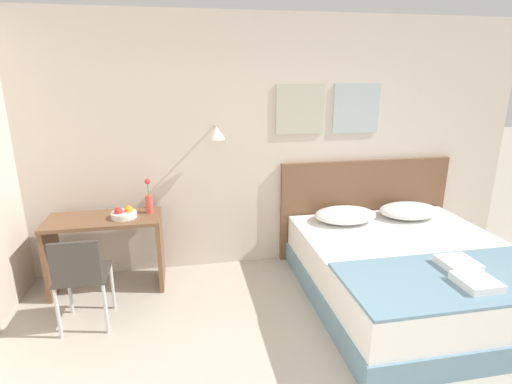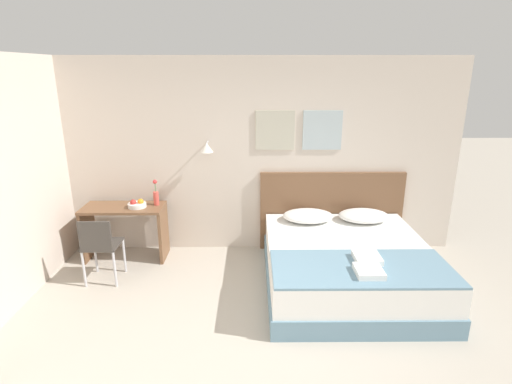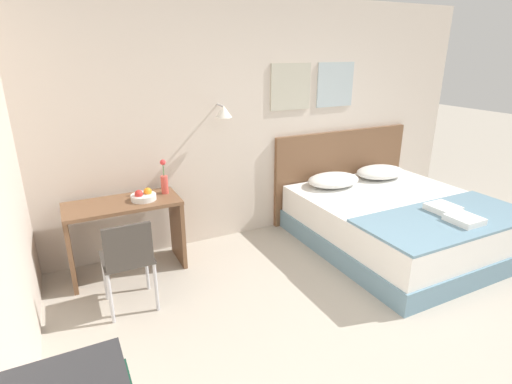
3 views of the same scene
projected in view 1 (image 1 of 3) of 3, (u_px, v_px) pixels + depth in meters
The scene contains 12 objects.
wall_back at pixel (267, 145), 4.26m from camera, with size 5.74×0.31×2.65m.
bed at pixel (412, 274), 3.72m from camera, with size 1.88×2.06×0.54m.
headboard at pixel (364, 208), 4.64m from camera, with size 2.00×0.06×1.13m.
pillow_left at pixel (345, 215), 4.26m from camera, with size 0.66×0.48×0.14m.
pillow_right at pixel (409, 211), 4.39m from camera, with size 0.66×0.48×0.14m.
throw_blanket at pixel (459, 278), 3.08m from camera, with size 1.83×0.82×0.02m.
folded_towel_near_foot at pixel (458, 264), 3.22m from camera, with size 0.27×0.28×0.06m.
folded_towel_mid_bed at pixel (476, 282), 2.93m from camera, with size 0.26×0.29×0.06m.
desk at pixel (106, 240), 3.88m from camera, with size 1.06×0.50×0.74m.
desk_chair at pixel (80, 274), 3.23m from camera, with size 0.40×0.40×0.83m.
fruit_bowl at pixel (124, 214), 3.81m from camera, with size 0.24×0.24×0.11m.
flower_vase at pixel (149, 200), 3.92m from camera, with size 0.07×0.07×0.35m.
Camera 1 is at (-0.90, -1.59, 2.08)m, focal length 28.00 mm.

